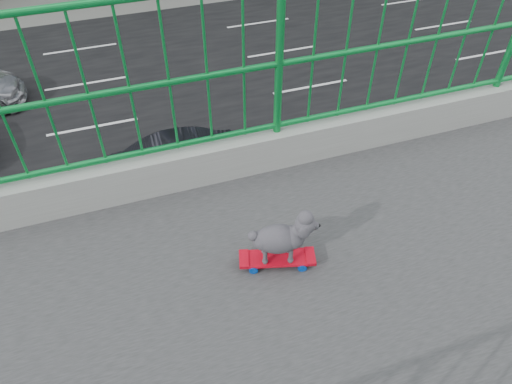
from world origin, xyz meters
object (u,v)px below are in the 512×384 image
at_px(poodle, 282,237).
at_px(car_1, 164,168).
at_px(car_0, 366,205).
at_px(skateboard, 277,259).

xyz_separation_m(poodle, car_1, (-8.77, 0.10, -6.51)).
height_order(poodle, car_0, poodle).
bearing_deg(car_0, poodle, -40.41).
height_order(skateboard, poodle, poodle).
bearing_deg(car_1, car_0, 55.40).
relative_size(skateboard, car_1, 0.11).
distance_m(poodle, car_1, 10.93).
height_order(car_0, car_1, car_0).
bearing_deg(skateboard, car_0, 155.29).
xyz_separation_m(skateboard, poodle, (0.01, 0.02, 0.21)).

